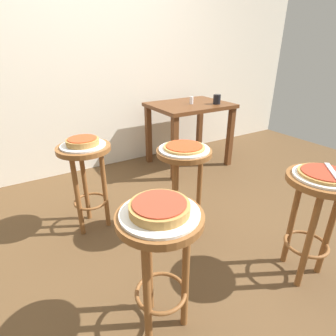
# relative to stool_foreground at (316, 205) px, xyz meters

# --- Properties ---
(ground_plane) EXTENTS (6.00, 6.00, 0.00)m
(ground_plane) POSITION_rel_stool_foreground_xyz_m (-0.56, 0.68, -0.50)
(ground_plane) COLOR brown
(back_wall) EXTENTS (6.00, 0.10, 3.00)m
(back_wall) POSITION_rel_stool_foreground_xyz_m (-0.56, 2.33, 1.00)
(back_wall) COLOR silver
(back_wall) RESTS_ON ground_plane
(stool_foreground) EXTENTS (0.38, 0.38, 0.67)m
(stool_foreground) POSITION_rel_stool_foreground_xyz_m (0.00, 0.00, 0.00)
(stool_foreground) COLOR brown
(stool_foreground) RESTS_ON ground_plane
(serving_plate_foreground) EXTENTS (0.32, 0.32, 0.01)m
(serving_plate_foreground) POSITION_rel_stool_foreground_xyz_m (0.00, -0.00, 0.18)
(serving_plate_foreground) COLOR white
(serving_plate_foreground) RESTS_ON stool_foreground
(pizza_foreground) EXTENTS (0.27, 0.27, 0.02)m
(pizza_foreground) POSITION_rel_stool_foreground_xyz_m (-0.00, -0.00, 0.20)
(pizza_foreground) COLOR #B78442
(pizza_foreground) RESTS_ON serving_plate_foreground
(stool_middle) EXTENTS (0.38, 0.38, 0.67)m
(stool_middle) POSITION_rel_stool_foreground_xyz_m (-0.92, 0.15, 0.00)
(stool_middle) COLOR brown
(stool_middle) RESTS_ON ground_plane
(serving_plate_middle) EXTENTS (0.34, 0.34, 0.01)m
(serving_plate_middle) POSITION_rel_stool_foreground_xyz_m (-0.92, 0.15, 0.18)
(serving_plate_middle) COLOR white
(serving_plate_middle) RESTS_ON stool_middle
(pizza_middle) EXTENTS (0.26, 0.26, 0.05)m
(pizza_middle) POSITION_rel_stool_foreground_xyz_m (-0.92, 0.15, 0.21)
(pizza_middle) COLOR #B78442
(pizza_middle) RESTS_ON serving_plate_middle
(stool_leftside) EXTENTS (0.38, 0.38, 0.67)m
(stool_leftside) POSITION_rel_stool_foreground_xyz_m (-0.40, 0.73, 0.00)
(stool_leftside) COLOR brown
(stool_leftside) RESTS_ON ground_plane
(serving_plate_leftside) EXTENTS (0.34, 0.34, 0.01)m
(serving_plate_leftside) POSITION_rel_stool_foreground_xyz_m (-0.40, 0.73, 0.18)
(serving_plate_leftside) COLOR silver
(serving_plate_leftside) RESTS_ON stool_leftside
(pizza_leftside) EXTENTS (0.28, 0.28, 0.02)m
(pizza_leftside) POSITION_rel_stool_foreground_xyz_m (-0.40, 0.73, 0.20)
(pizza_leftside) COLOR tan
(pizza_leftside) RESTS_ON serving_plate_leftside
(stool_rear) EXTENTS (0.38, 0.38, 0.67)m
(stool_rear) POSITION_rel_stool_foreground_xyz_m (-0.96, 1.17, 0.00)
(stool_rear) COLOR brown
(stool_rear) RESTS_ON ground_plane
(serving_plate_rear) EXTENTS (0.31, 0.31, 0.01)m
(serving_plate_rear) POSITION_rel_stool_foreground_xyz_m (-0.96, 1.17, 0.18)
(serving_plate_rear) COLOR silver
(serving_plate_rear) RESTS_ON stool_rear
(pizza_rear) EXTENTS (0.22, 0.22, 0.05)m
(pizza_rear) POSITION_rel_stool_foreground_xyz_m (-0.96, 1.17, 0.21)
(pizza_rear) COLOR #B78442
(pizza_rear) RESTS_ON serving_plate_rear
(dining_table) EXTENTS (0.87, 0.67, 0.72)m
(dining_table) POSITION_rel_stool_foreground_xyz_m (0.41, 1.80, 0.10)
(dining_table) COLOR #5B3319
(dining_table) RESTS_ON ground_plane
(cup_near_edge) EXTENTS (0.08, 0.08, 0.10)m
(cup_near_edge) POSITION_rel_stool_foreground_xyz_m (0.65, 1.62, 0.28)
(cup_near_edge) COLOR black
(cup_near_edge) RESTS_ON dining_table
(condiment_shaker) EXTENTS (0.04, 0.04, 0.08)m
(condiment_shaker) POSITION_rel_stool_foreground_xyz_m (0.41, 1.77, 0.27)
(condiment_shaker) COLOR white
(condiment_shaker) RESTS_ON dining_table
(pizza_server_knife) EXTENTS (0.17, 0.17, 0.01)m
(pizza_server_knife) POSITION_rel_stool_foreground_xyz_m (0.03, -0.02, 0.21)
(pizza_server_knife) COLOR silver
(pizza_server_knife) RESTS_ON pizza_foreground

